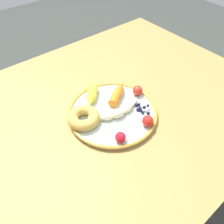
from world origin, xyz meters
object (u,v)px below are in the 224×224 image
object	(u,v)px
tomato_mid	(120,137)
tomato_far	(138,91)
blueberry_pile	(142,109)
donut	(84,118)
dining_table	(105,122)
carrot_orange	(118,93)
banana	(117,112)
plate	(112,113)
tomato_near	(148,121)
carrot_yellow	(91,96)

from	to	relation	value
tomato_mid	tomato_far	distance (m)	0.21
blueberry_pile	donut	bearing A→B (deg)	155.77
dining_table	donut	world-z (taller)	donut
carrot_orange	tomato_far	distance (m)	0.07
blueberry_pile	banana	bearing A→B (deg)	155.13
plate	tomato_mid	bearing A→B (deg)	-116.98
banana	blueberry_pile	distance (m)	0.09
carrot_orange	tomato_near	xyz separation A→B (m)	(-0.01, -0.16, 0.00)
banana	tomato_mid	size ratio (longest dim) A/B	5.81
carrot_orange	tomato_far	size ratio (longest dim) A/B	3.33
carrot_yellow	tomato_mid	bearing A→B (deg)	-100.31
donut	tomato_near	xyz separation A→B (m)	(0.15, -0.14, 0.00)
carrot_orange	carrot_yellow	distance (m)	0.09
tomato_mid	tomato_near	bearing A→B (deg)	-3.55
tomato_far	carrot_yellow	bearing A→B (deg)	150.95
carrot_orange	donut	world-z (taller)	donut
donut	tomato_mid	size ratio (longest dim) A/B	3.10
carrot_yellow	donut	distance (m)	0.10
tomato_mid	tomato_far	bearing A→B (deg)	33.18
donut	blueberry_pile	distance (m)	0.20
banana	plate	bearing A→B (deg)	104.79
carrot_orange	donut	xyz separation A→B (m)	(-0.16, -0.02, 0.00)
banana	tomato_near	xyz separation A→B (m)	(0.05, -0.09, 0.01)
donut	carrot_orange	bearing A→B (deg)	8.25
plate	tomato_far	size ratio (longest dim) A/B	8.32
donut	tomato_far	bearing A→B (deg)	-3.39
banana	donut	distance (m)	0.11
donut	tomato_mid	world-z (taller)	donut
plate	tomato_far	xyz separation A→B (m)	(0.13, 0.01, 0.02)
dining_table	plate	xyz separation A→B (m)	(-0.00, -0.04, 0.09)
blueberry_pile	tomato_near	size ratio (longest dim) A/B	1.71
dining_table	carrot_yellow	world-z (taller)	carrot_yellow
dining_table	carrot_orange	distance (m)	0.13
plate	banana	distance (m)	0.03
plate	carrot_orange	bearing A→B (deg)	35.82
donut	tomato_far	world-z (taller)	tomato_far
blueberry_pile	tomato_far	world-z (taller)	tomato_far
dining_table	carrot_yellow	distance (m)	0.12
tomato_far	plate	bearing A→B (deg)	-174.85
dining_table	carrot_yellow	size ratio (longest dim) A/B	12.16
carrot_yellow	dining_table	bearing A→B (deg)	-66.88
banana	carrot_yellow	distance (m)	0.11
donut	carrot_yellow	bearing A→B (deg)	41.10
carrot_orange	dining_table	bearing A→B (deg)	-175.57
dining_table	tomato_near	distance (m)	0.20
dining_table	banana	size ratio (longest dim) A/B	6.19
banana	blueberry_pile	world-z (taller)	banana
plate	blueberry_pile	bearing A→B (deg)	-33.80
carrot_orange	plate	bearing A→B (deg)	-144.18
dining_table	carrot_orange	size ratio (longest dim) A/B	9.99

